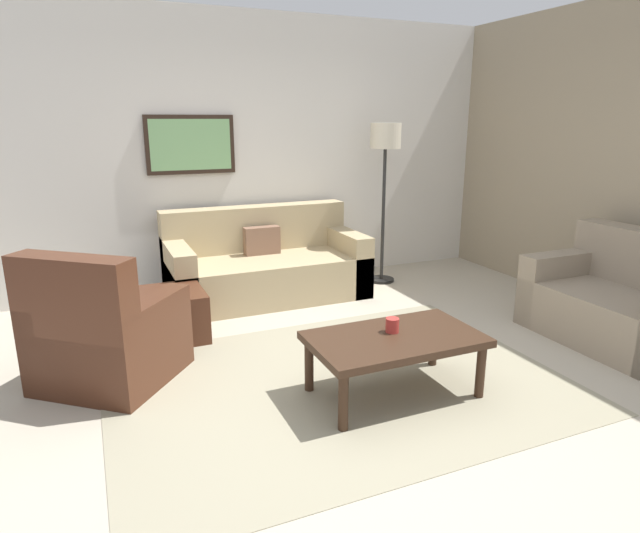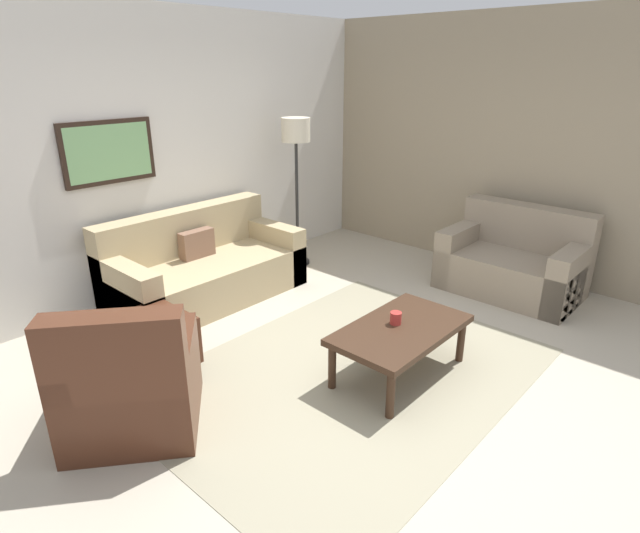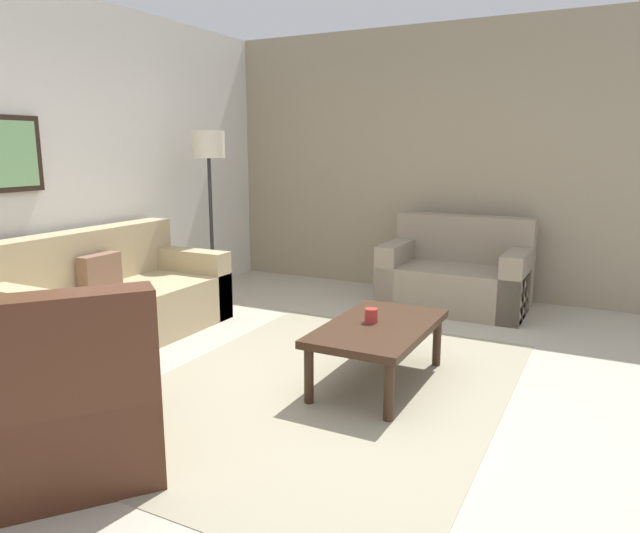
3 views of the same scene
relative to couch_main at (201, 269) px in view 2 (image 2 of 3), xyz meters
The scene contains 12 objects.
ground_plane 2.10m from the couch_main, 93.70° to the right, with size 8.00×8.00×0.00m, color #B2A893.
rear_partition 1.23m from the couch_main, 104.47° to the left, with size 6.00×0.12×2.80m, color silver.
stone_feature_panel 3.71m from the couch_main, 35.96° to the right, with size 0.12×5.20×2.80m, color gray.
area_rug 2.10m from the couch_main, 93.70° to the right, with size 3.01×2.22×0.01m, color gray.
couch_main is the anchor object (origin of this frame).
couch_loveseat 3.28m from the couch_main, 45.06° to the right, with size 0.87×1.36×0.88m.
armchair_leather 2.15m from the couch_main, 137.51° to the right, with size 1.13×1.13×0.95m.
ottoman 1.34m from the couch_main, 142.79° to the right, with size 0.56×0.56×0.40m, color #4C2819.
coffee_table 2.35m from the couch_main, 86.65° to the right, with size 1.10×0.64×0.41m.
cup 2.30m from the couch_main, 86.22° to the right, with size 0.09×0.09×0.09m, color #B2332D.
lamp_standing 1.75m from the couch_main, ahead, with size 0.32×0.32×1.71m.
framed_artwork 1.41m from the couch_main, 143.44° to the left, with size 0.87×0.04×0.57m.
Camera 2 is at (-2.70, -2.14, 2.25)m, focal length 29.03 mm.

